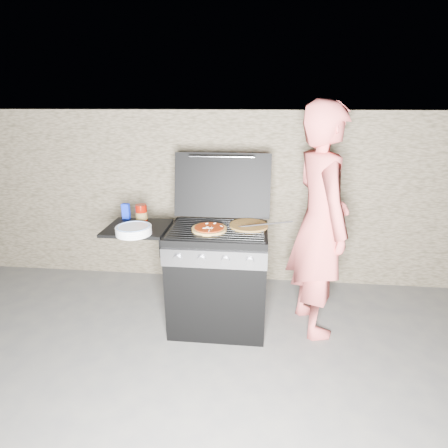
# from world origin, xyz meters

# --- Properties ---
(ground) EXTENTS (50.00, 50.00, 0.00)m
(ground) POSITION_xyz_m (0.00, 0.00, 0.00)
(ground) COLOR #4D4D4D
(stone_wall) EXTENTS (8.00, 0.35, 1.80)m
(stone_wall) POSITION_xyz_m (0.00, 1.05, 0.90)
(stone_wall) COLOR #82725A
(stone_wall) RESTS_ON ground
(gas_grill) EXTENTS (1.34, 0.79, 0.91)m
(gas_grill) POSITION_xyz_m (-0.25, 0.00, 0.46)
(gas_grill) COLOR black
(gas_grill) RESTS_ON ground
(pizza_topped) EXTENTS (0.36, 0.36, 0.03)m
(pizza_topped) POSITION_xyz_m (-0.06, -0.05, 0.93)
(pizza_topped) COLOR tan
(pizza_topped) RESTS_ON gas_grill
(pizza_plain) EXTENTS (0.32, 0.32, 0.02)m
(pizza_plain) POSITION_xyz_m (0.25, 0.07, 0.92)
(pizza_plain) COLOR gold
(pizza_plain) RESTS_ON gas_grill
(sauce_jar) EXTENTS (0.11, 0.11, 0.15)m
(sauce_jar) POSITION_xyz_m (-0.67, 0.13, 0.98)
(sauce_jar) COLOR #6E0D03
(sauce_jar) RESTS_ON gas_grill
(blue_carton) EXTENTS (0.06, 0.04, 0.14)m
(blue_carton) POSITION_xyz_m (-0.83, 0.19, 0.97)
(blue_carton) COLOR #0B24C1
(blue_carton) RESTS_ON gas_grill
(plate_stack) EXTENTS (0.35, 0.35, 0.06)m
(plate_stack) POSITION_xyz_m (-0.64, -0.17, 0.93)
(plate_stack) COLOR white
(plate_stack) RESTS_ON gas_grill
(person) EXTENTS (0.61, 0.78, 1.90)m
(person) POSITION_xyz_m (0.82, 0.09, 0.95)
(person) COLOR #E55D59
(person) RESTS_ON ground
(tongs) EXTENTS (0.48, 0.05, 0.10)m
(tongs) POSITION_xyz_m (0.35, 0.00, 0.96)
(tongs) COLOR black
(tongs) RESTS_ON gas_grill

